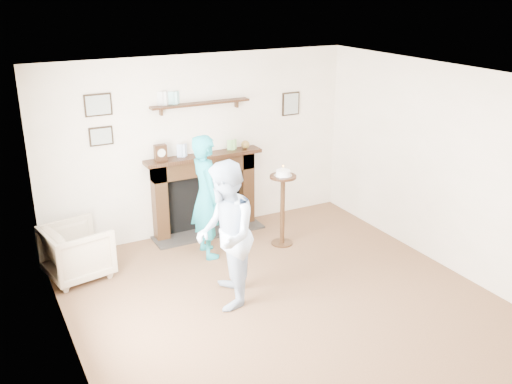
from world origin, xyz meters
TOP-DOWN VIEW (x-y plane):
  - ground at (0.00, 0.00)m, footprint 5.00×5.00m
  - room_shell at (-0.00, 0.69)m, footprint 4.54×5.02m
  - armchair at (-1.90, 1.85)m, footprint 0.84×0.83m
  - man at (-0.57, 0.46)m, footprint 0.88×0.98m
  - woman at (-0.27, 1.68)m, footprint 0.42×0.61m
  - pedestal_table at (0.75, 1.49)m, footprint 0.35×0.35m

SIDE VIEW (x-z plane):
  - ground at x=0.00m, z-range 0.00..0.00m
  - armchair at x=-1.90m, z-range -0.33..0.33m
  - man at x=-0.57m, z-range -0.82..0.82m
  - woman at x=-0.27m, z-range -0.81..0.81m
  - pedestal_table at x=0.75m, z-range 0.13..1.26m
  - room_shell at x=0.00m, z-range 0.36..2.88m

